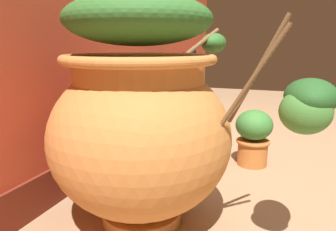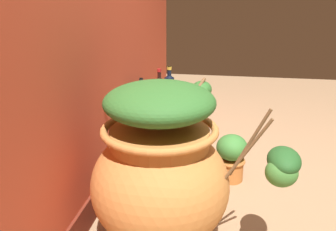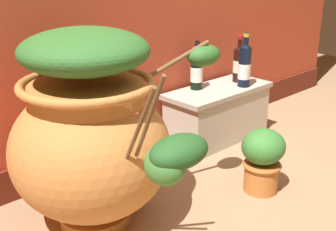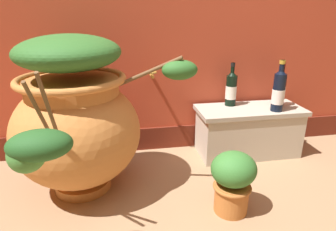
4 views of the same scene
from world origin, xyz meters
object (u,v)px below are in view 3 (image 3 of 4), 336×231
object	(u,v)px
terracotta_urn	(92,134)
wine_bottle_middle	(239,62)
wine_bottle_left	(197,70)
wine_bottle_right	(245,64)
potted_shrub	(263,158)

from	to	relation	value
terracotta_urn	wine_bottle_middle	bearing A→B (deg)	11.23
terracotta_urn	wine_bottle_middle	size ratio (longest dim) A/B	3.26
wine_bottle_left	wine_bottle_right	bearing A→B (deg)	-32.51
terracotta_urn	wine_bottle_left	size ratio (longest dim) A/B	3.30
wine_bottle_right	terracotta_urn	bearing A→B (deg)	-172.29
wine_bottle_middle	wine_bottle_right	world-z (taller)	wine_bottle_right
terracotta_urn	potted_shrub	xyz separation A→B (m)	(0.78, -0.35, -0.25)
terracotta_urn	wine_bottle_middle	distance (m)	1.37
wine_bottle_left	wine_bottle_right	world-z (taller)	wine_bottle_right
terracotta_urn	wine_bottle_middle	xyz separation A→B (m)	(1.35, 0.27, 0.04)
wine_bottle_right	potted_shrub	bearing A→B (deg)	-134.22
wine_bottle_left	potted_shrub	bearing A→B (deg)	-109.34
wine_bottle_right	wine_bottle_left	bearing A→B (deg)	147.49
wine_bottle_left	wine_bottle_middle	bearing A→B (deg)	-12.79
wine_bottle_middle	wine_bottle_right	xyz separation A→B (m)	(-0.06, -0.09, 0.01)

